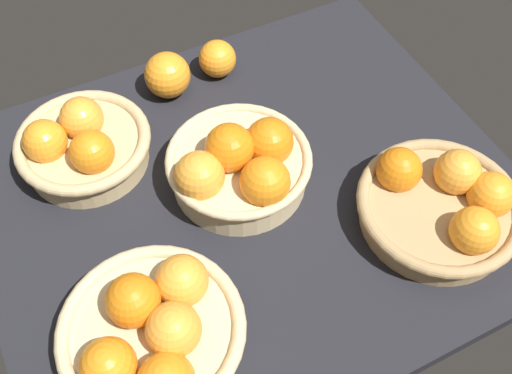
% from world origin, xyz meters
% --- Properties ---
extents(market_tray, '(0.84, 0.72, 0.03)m').
position_xyz_m(market_tray, '(0.00, 0.00, 0.01)').
color(market_tray, black).
rests_on(market_tray, ground).
extents(basket_near_left, '(0.25, 0.25, 0.11)m').
position_xyz_m(basket_near_left, '(-0.23, -0.17, 0.07)').
color(basket_near_left, '#D3BC8C').
rests_on(basket_near_left, market_tray).
extents(basket_center, '(0.23, 0.23, 0.12)m').
position_xyz_m(basket_center, '(-0.01, 0.02, 0.08)').
color(basket_center, '#D3BC8C').
rests_on(basket_center, market_tray).
extents(basket_far_left, '(0.22, 0.22, 0.11)m').
position_xyz_m(basket_far_left, '(-0.22, 0.18, 0.07)').
color(basket_far_left, tan).
rests_on(basket_far_left, market_tray).
extents(basket_near_right, '(0.25, 0.25, 0.10)m').
position_xyz_m(basket_near_right, '(0.24, -0.18, 0.07)').
color(basket_near_right, tan).
rests_on(basket_near_right, market_tray).
extents(loose_orange_front_gap, '(0.08, 0.08, 0.08)m').
position_xyz_m(loose_orange_front_gap, '(-0.03, 0.27, 0.07)').
color(loose_orange_front_gap, orange).
rests_on(loose_orange_front_gap, market_tray).
extents(loose_orange_back_gap, '(0.07, 0.07, 0.07)m').
position_xyz_m(loose_orange_back_gap, '(0.07, 0.27, 0.06)').
color(loose_orange_back_gap, orange).
rests_on(loose_orange_back_gap, market_tray).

